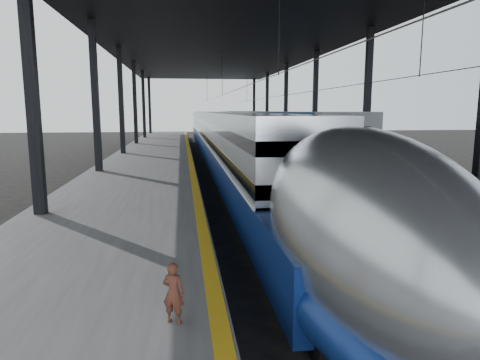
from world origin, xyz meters
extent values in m
plane|color=black|center=(0.00, 0.00, 0.00)|extent=(160.00, 160.00, 0.00)
cube|color=#4C4C4F|center=(-3.50, 20.00, 0.50)|extent=(6.00, 80.00, 1.00)
cube|color=gold|center=(-0.70, 20.00, 1.00)|extent=(0.30, 80.00, 0.01)
cube|color=slate|center=(1.28, 20.00, 0.08)|extent=(0.08, 80.00, 0.16)
cube|color=slate|center=(2.72, 20.00, 0.08)|extent=(0.08, 80.00, 0.16)
cube|color=slate|center=(6.28, 20.00, 0.08)|extent=(0.08, 80.00, 0.16)
cube|color=slate|center=(7.72, 20.00, 0.08)|extent=(0.08, 80.00, 0.16)
cube|color=black|center=(-5.80, 5.00, 4.50)|extent=(0.35, 0.35, 9.00)
cube|color=black|center=(-5.80, 15.00, 4.50)|extent=(0.35, 0.35, 9.00)
cube|color=black|center=(9.60, 15.00, 4.50)|extent=(0.35, 0.35, 9.00)
cube|color=black|center=(-5.80, 25.00, 4.50)|extent=(0.35, 0.35, 9.00)
cube|color=black|center=(9.60, 25.00, 4.50)|extent=(0.35, 0.35, 9.00)
cube|color=black|center=(-5.80, 35.00, 4.50)|extent=(0.35, 0.35, 9.00)
cube|color=black|center=(9.60, 35.00, 4.50)|extent=(0.35, 0.35, 9.00)
cube|color=black|center=(-5.80, 45.00, 4.50)|extent=(0.35, 0.35, 9.00)
cube|color=black|center=(9.60, 45.00, 4.50)|extent=(0.35, 0.35, 9.00)
cube|color=black|center=(-5.80, 55.00, 4.50)|extent=(0.35, 0.35, 9.00)
cube|color=black|center=(9.60, 55.00, 4.50)|extent=(0.35, 0.35, 9.00)
cube|color=black|center=(1.90, 20.00, 9.25)|extent=(18.00, 75.00, 0.45)
cylinder|color=slate|center=(2.00, 20.00, 5.50)|extent=(0.03, 74.00, 0.03)
cylinder|color=slate|center=(7.00, 20.00, 5.50)|extent=(0.03, 74.00, 0.03)
cube|color=#ACAEB4|center=(2.00, 29.75, 2.22)|extent=(2.80, 57.00, 3.86)
cube|color=navy|center=(2.00, 28.25, 1.01)|extent=(2.88, 62.00, 1.50)
cube|color=silver|center=(2.00, 29.75, 1.79)|extent=(2.90, 57.00, 0.10)
cube|color=black|center=(2.00, 29.75, 3.33)|extent=(2.84, 57.00, 0.41)
cube|color=black|center=(2.00, 29.75, 2.22)|extent=(2.84, 57.00, 0.41)
ellipsoid|color=#ACAEB4|center=(2.00, -1.75, 2.08)|extent=(2.80, 8.40, 3.86)
ellipsoid|color=navy|center=(2.00, -1.75, 0.97)|extent=(2.88, 8.40, 1.64)
ellipsoid|color=black|center=(2.00, -4.35, 2.85)|extent=(1.45, 2.20, 0.87)
cube|color=black|center=(2.00, -1.75, 0.20)|extent=(2.12, 2.60, 0.40)
cube|color=black|center=(2.00, 20.25, 0.20)|extent=(2.12, 2.60, 0.40)
cube|color=navy|center=(7.00, 19.70, 2.16)|extent=(3.02, 18.00, 4.10)
cube|color=gray|center=(7.00, 11.30, 2.16)|extent=(3.07, 1.20, 4.15)
cube|color=black|center=(7.00, 10.68, 3.07)|extent=(1.83, 0.06, 0.92)
cube|color=#AE1C0D|center=(7.00, 10.68, 1.67)|extent=(1.29, 0.06, 0.59)
cube|color=gray|center=(7.00, 38.70, 2.16)|extent=(3.02, 18.00, 4.10)
cube|color=gray|center=(7.00, 57.70, 2.16)|extent=(3.02, 18.00, 4.10)
cube|color=black|center=(7.00, 13.70, 0.18)|extent=(2.37, 2.40, 0.36)
cube|color=black|center=(7.00, 35.70, 0.18)|extent=(2.37, 2.40, 0.36)
imported|color=#50271A|center=(-1.40, -2.88, 1.49)|extent=(0.42, 0.36, 0.99)
camera|label=1|loc=(-1.21, -9.23, 4.30)|focal=32.00mm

